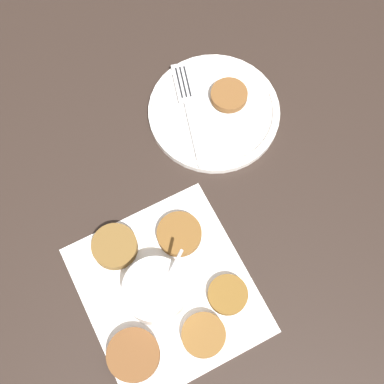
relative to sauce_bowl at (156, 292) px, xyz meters
The scene contains 11 objects.
ground_plane 0.04m from the sauce_bowl, 117.95° to the left, with size 4.00×4.00×0.00m, color black.
napkin 0.03m from the sauce_bowl, 98.48° to the left, with size 0.29×0.28×0.00m.
sauce_bowl is the anchor object (origin of this frame).
fritter_0 0.11m from the sauce_bowl, 70.44° to the left, with size 0.06×0.06×0.01m.
fritter_1 0.10m from the sauce_bowl, 141.51° to the left, with size 0.07×0.07×0.02m.
fritter_2 0.09m from the sauce_bowl, 38.24° to the right, with size 0.08×0.08×0.02m.
fritter_3 0.10m from the sauce_bowl, 156.38° to the right, with size 0.07×0.07×0.02m.
fritter_4 0.09m from the sauce_bowl, 30.34° to the left, with size 0.06×0.06×0.02m.
serving_plate 0.32m from the sauce_bowl, 144.95° to the left, with size 0.22×0.22×0.02m.
fritter_on_plate 0.35m from the sauce_bowl, 141.99° to the left, with size 0.06×0.06×0.01m.
fork 0.32m from the sauce_bowl, 153.07° to the left, with size 0.20×0.05×0.00m.
Camera 1 is at (0.16, -0.02, 0.80)m, focal length 50.00 mm.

